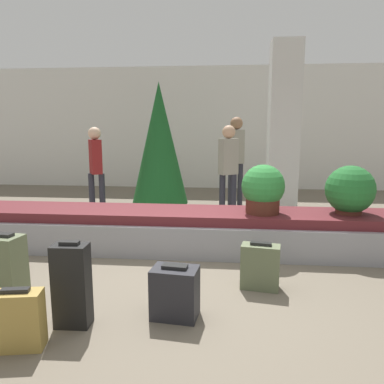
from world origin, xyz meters
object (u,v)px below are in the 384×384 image
Objects in this scene: pillar at (283,129)px; potted_plant_0 at (263,190)px; suitcase_0 at (72,285)px; suitcase_4 at (18,320)px; decorated_tree at (159,144)px; suitcase_1 at (7,269)px; potted_plant_1 at (350,191)px; traveler_2 at (228,163)px; suitcase_2 at (175,292)px; traveler_0 at (96,163)px; traveler_1 at (236,152)px; suitcase_3 at (260,267)px.

pillar is 2.70m from potted_plant_0.
suitcase_0 is 0.47m from suitcase_4.
decorated_tree is at bearing -173.99° from pillar.
suitcase_1 is 4.04m from potted_plant_1.
potted_plant_0 reaches higher than suitcase_1.
traveler_2 reaches higher than suitcase_4.
suitcase_2 is at bearing 48.30° from traveler_2.
potted_plant_1 is 4.37m from traveler_0.
suitcase_0 is 0.30× the size of decorated_tree.
potted_plant_1 is 3.31m from traveler_1.
suitcase_2 is 4.23m from traveler_0.
suitcase_0 is at bearing -116.85° from traveler_1.
decorated_tree is at bearing 88.48° from suitcase_0.
suitcase_4 is at bearing -145.43° from suitcase_2.
traveler_0 reaches higher than suitcase_3.
traveler_0 is (-3.46, -0.66, -0.63)m from pillar.
traveler_2 is (2.43, 0.02, 0.02)m from traveler_0.
pillar is at bearing 69.69° from traveler_0.
traveler_2 reaches higher than potted_plant_1.
traveler_1 is at bearing -132.25° from traveler_2.
traveler_0 is (-0.38, 3.51, 0.65)m from suitcase_1.
suitcase_1 is at bearing -24.95° from traveler_0.
suitcase_1 is at bearing 24.88° from traveler_2.
pillar is 1.74× the size of traveler_1.
traveler_1 is (2.59, 1.20, 0.15)m from traveler_0.
potted_plant_1 is 0.38× the size of traveler_0.
pillar reaches higher than traveler_1.
traveler_0 is at bearing 142.23° from suitcase_3.
decorated_tree is at bearing 76.95° from suitcase_4.
decorated_tree is at bearing 108.68° from suitcase_2.
traveler_1 is 0.74× the size of decorated_tree.
potted_plant_1 is 0.37× the size of traveler_2.
suitcase_4 is at bearing -129.97° from potted_plant_0.
suitcase_1 is 0.27× the size of decorated_tree.
suitcase_3 is 0.78× the size of potted_plant_0.
traveler_1 reaches higher than potted_plant_0.
suitcase_1 is 1.06× the size of potted_plant_0.
traveler_0 is at bearing 147.08° from potted_plant_0.
decorated_tree reaches higher than suitcase_0.
suitcase_1 is at bearing -126.34° from traveler_1.
potted_plant_1 is at bearing 96.01° from traveler_2.
suitcase_1 is 3.04m from potted_plant_0.
suitcase_1 is 4.12m from decorated_tree.
potted_plant_1 reaches higher than suitcase_3.
suitcase_3 is (-0.69, -3.65, -1.37)m from pillar.
traveler_2 reaches higher than suitcase_0.
potted_plant_0 is 3.10m from traveler_1.
suitcase_4 is (-0.27, -0.36, -0.13)m from suitcase_0.
traveler_2 is (1.54, 4.25, 0.77)m from suitcase_4.
potted_plant_0 reaches higher than potted_plant_1.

